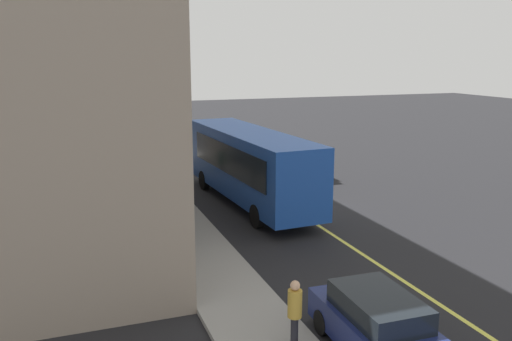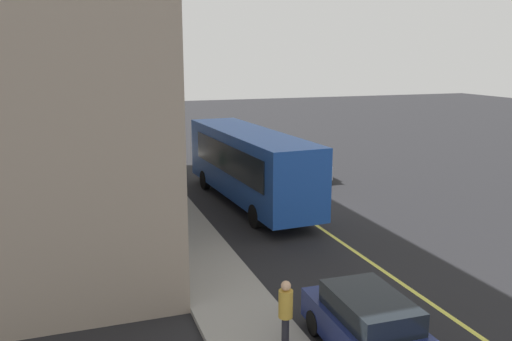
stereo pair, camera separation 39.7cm
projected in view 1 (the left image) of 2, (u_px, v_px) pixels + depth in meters
ground at (291, 208)px, 24.88m from camera, size 120.00×120.00×0.00m
sidewalk at (176, 218)px, 23.04m from camera, size 80.00×2.42×0.15m
lane_centre_stripe at (291, 208)px, 24.88m from camera, size 36.00×0.16×0.01m
storefront_building at (5, 44)px, 21.55m from camera, size 22.13×10.77×14.89m
bus at (249, 163)px, 25.19m from camera, size 11.25×3.14×3.50m
traffic_light at (174, 153)px, 24.65m from camera, size 0.30×0.52×3.20m
car_navy at (380, 328)px, 12.46m from camera, size 4.34×1.94×1.52m
car_silver at (301, 165)px, 30.96m from camera, size 4.34×1.94×1.52m
pedestrian_at_corner at (167, 165)px, 28.31m from camera, size 0.34×0.34×1.81m
pedestrian_by_curb at (295, 309)px, 12.40m from camera, size 0.34×0.34×1.75m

